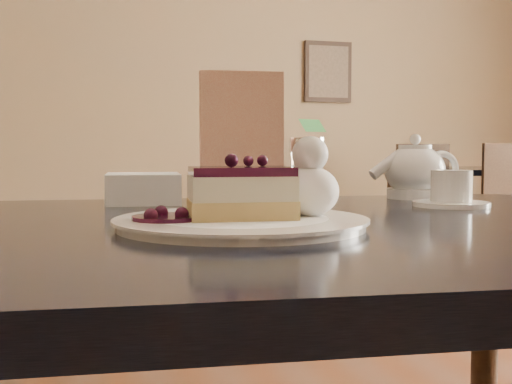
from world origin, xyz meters
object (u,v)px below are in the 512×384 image
object	(u,v)px
dessert_plate	(241,223)
cheesecake_slice	(241,193)
bg_table_far_right	(462,261)
main_table	(235,286)
tea_set	(421,176)

from	to	relation	value
dessert_plate	cheesecake_slice	size ratio (longest dim) A/B	2.25
cheesecake_slice	bg_table_far_right	distance (m)	4.26
main_table	tea_set	bearing A→B (deg)	37.29
main_table	dessert_plate	distance (m)	0.11
main_table	tea_set	distance (m)	0.53
main_table	dessert_plate	size ratio (longest dim) A/B	4.42
cheesecake_slice	tea_set	xyz separation A→B (m)	(0.44, 0.33, 0.00)
cheesecake_slice	tea_set	world-z (taller)	tea_set
cheesecake_slice	tea_set	distance (m)	0.55
cheesecake_slice	tea_set	size ratio (longest dim) A/B	0.47
cheesecake_slice	tea_set	bearing A→B (deg)	41.80
main_table	bg_table_far_right	world-z (taller)	main_table
main_table	bg_table_far_right	bearing A→B (deg)	57.68
main_table	bg_table_far_right	size ratio (longest dim) A/B	0.74
main_table	cheesecake_slice	xyz separation A→B (m)	(-0.00, -0.05, 0.13)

